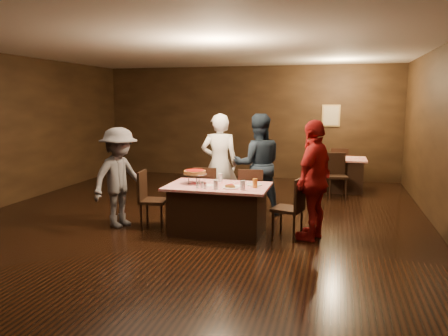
{
  "coord_description": "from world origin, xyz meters",
  "views": [
    {
      "loc": [
        2.36,
        -6.71,
        2.1
      ],
      "look_at": [
        0.6,
        0.1,
        1.0
      ],
      "focal_mm": 35.0,
      "sensor_mm": 36.0,
      "label": 1
    }
  ],
  "objects_px": {
    "chair_far_right": "(252,195)",
    "glass_amber": "(255,183)",
    "chair_far_left": "(207,193)",
    "diner_navy_hoodie": "(258,165)",
    "pizza_stand": "(195,172)",
    "glass_front_right": "(243,185)",
    "chair_back_far": "(337,167)",
    "plate_empty": "(254,185)",
    "diner_white_jacket": "(220,164)",
    "glass_back": "(220,177)",
    "chair_end_left": "(154,200)",
    "chair_end_right": "(288,208)",
    "diner_grey_knit": "(119,177)",
    "chair_back_near": "(337,175)",
    "glass_front_left": "(216,185)",
    "main_table": "(218,209)",
    "diner_red_shirt": "(314,180)",
    "back_table": "(337,174)"
  },
  "relations": [
    {
      "from": "chair_end_left",
      "to": "chair_end_right",
      "type": "relative_size",
      "value": 1.0
    },
    {
      "from": "main_table",
      "to": "diner_red_shirt",
      "type": "relative_size",
      "value": 0.88
    },
    {
      "from": "glass_front_left",
      "to": "glass_amber",
      "type": "relative_size",
      "value": 1.0
    },
    {
      "from": "diner_navy_hoodie",
      "to": "diner_grey_knit",
      "type": "bearing_deg",
      "value": 15.74
    },
    {
      "from": "chair_far_right",
      "to": "chair_end_right",
      "type": "height_order",
      "value": "same"
    },
    {
      "from": "chair_far_right",
      "to": "glass_front_right",
      "type": "distance_m",
      "value": 1.07
    },
    {
      "from": "chair_far_right",
      "to": "diner_white_jacket",
      "type": "relative_size",
      "value": 0.51
    },
    {
      "from": "chair_back_far",
      "to": "glass_back",
      "type": "bearing_deg",
      "value": 52.21
    },
    {
      "from": "main_table",
      "to": "chair_end_left",
      "type": "relative_size",
      "value": 1.68
    },
    {
      "from": "diner_grey_knit",
      "to": "glass_front_right",
      "type": "relative_size",
      "value": 11.82
    },
    {
      "from": "chair_far_right",
      "to": "glass_amber",
      "type": "height_order",
      "value": "chair_far_right"
    },
    {
      "from": "main_table",
      "to": "diner_navy_hoodie",
      "type": "relative_size",
      "value": 0.86
    },
    {
      "from": "chair_end_right",
      "to": "glass_front_left",
      "type": "relative_size",
      "value": 6.79
    },
    {
      "from": "back_table",
      "to": "chair_far_left",
      "type": "relative_size",
      "value": 1.37
    },
    {
      "from": "diner_red_shirt",
      "to": "plate_empty",
      "type": "height_order",
      "value": "diner_red_shirt"
    },
    {
      "from": "chair_end_left",
      "to": "pizza_stand",
      "type": "relative_size",
      "value": 2.5
    },
    {
      "from": "glass_amber",
      "to": "main_table",
      "type": "bearing_deg",
      "value": 175.24
    },
    {
      "from": "diner_white_jacket",
      "to": "glass_back",
      "type": "distance_m",
      "value": 0.94
    },
    {
      "from": "diner_navy_hoodie",
      "to": "glass_amber",
      "type": "xyz_separation_m",
      "value": [
        0.2,
        -1.34,
        -0.09
      ]
    },
    {
      "from": "back_table",
      "to": "glass_back",
      "type": "distance_m",
      "value": 4.04
    },
    {
      "from": "chair_far_right",
      "to": "pizza_stand",
      "type": "bearing_deg",
      "value": 37.38
    },
    {
      "from": "back_table",
      "to": "glass_front_left",
      "type": "distance_m",
      "value": 4.54
    },
    {
      "from": "chair_back_far",
      "to": "plate_empty",
      "type": "bearing_deg",
      "value": 60.01
    },
    {
      "from": "chair_back_near",
      "to": "chair_back_far",
      "type": "relative_size",
      "value": 1.0
    },
    {
      "from": "chair_far_right",
      "to": "glass_front_right",
      "type": "xyz_separation_m",
      "value": [
        0.05,
        -1.0,
        0.37
      ]
    },
    {
      "from": "chair_end_left",
      "to": "glass_front_left",
      "type": "bearing_deg",
      "value": -111.88
    },
    {
      "from": "chair_back_near",
      "to": "diner_grey_knit",
      "type": "xyz_separation_m",
      "value": [
        -3.5,
        -3.21,
        0.35
      ]
    },
    {
      "from": "chair_end_left",
      "to": "glass_amber",
      "type": "bearing_deg",
      "value": -98.94
    },
    {
      "from": "chair_far_left",
      "to": "plate_empty",
      "type": "relative_size",
      "value": 3.8
    },
    {
      "from": "chair_far_right",
      "to": "pizza_stand",
      "type": "height_order",
      "value": "pizza_stand"
    },
    {
      "from": "main_table",
      "to": "plate_empty",
      "type": "xyz_separation_m",
      "value": [
        0.55,
        0.15,
        0.39
      ]
    },
    {
      "from": "pizza_stand",
      "to": "diner_red_shirt",
      "type": "bearing_deg",
      "value": 0.49
    },
    {
      "from": "glass_amber",
      "to": "glass_front_left",
      "type": "bearing_deg",
      "value": -155.56
    },
    {
      "from": "chair_far_right",
      "to": "glass_amber",
      "type": "xyz_separation_m",
      "value": [
        0.2,
        -0.8,
        0.37
      ]
    },
    {
      "from": "glass_front_left",
      "to": "glass_front_right",
      "type": "bearing_deg",
      "value": 7.13
    },
    {
      "from": "plate_empty",
      "to": "glass_amber",
      "type": "bearing_deg",
      "value": -75.96
    },
    {
      "from": "chair_end_right",
      "to": "plate_empty",
      "type": "height_order",
      "value": "chair_end_right"
    },
    {
      "from": "chair_far_left",
      "to": "diner_navy_hoodie",
      "type": "xyz_separation_m",
      "value": [
        0.8,
        0.54,
        0.45
      ]
    },
    {
      "from": "pizza_stand",
      "to": "glass_front_right",
      "type": "xyz_separation_m",
      "value": [
        0.85,
        -0.3,
        -0.11
      ]
    },
    {
      "from": "chair_far_right",
      "to": "diner_white_jacket",
      "type": "bearing_deg",
      "value": -36.8
    },
    {
      "from": "main_table",
      "to": "glass_front_right",
      "type": "relative_size",
      "value": 11.43
    },
    {
      "from": "plate_empty",
      "to": "glass_front_left",
      "type": "xyz_separation_m",
      "value": [
        -0.5,
        -0.45,
        0.06
      ]
    },
    {
      "from": "chair_far_right",
      "to": "glass_back",
      "type": "bearing_deg",
      "value": 41.19
    },
    {
      "from": "diner_navy_hoodie",
      "to": "plate_empty",
      "type": "height_order",
      "value": "diner_navy_hoodie"
    },
    {
      "from": "chair_end_left",
      "to": "chair_end_right",
      "type": "bearing_deg",
      "value": -97.26
    },
    {
      "from": "plate_empty",
      "to": "glass_back",
      "type": "xyz_separation_m",
      "value": [
        -0.6,
        0.15,
        0.06
      ]
    },
    {
      "from": "diner_navy_hoodie",
      "to": "diner_red_shirt",
      "type": "bearing_deg",
      "value": 114.14
    },
    {
      "from": "chair_far_right",
      "to": "main_table",
      "type": "bearing_deg",
      "value": 58.12
    },
    {
      "from": "chair_back_near",
      "to": "glass_front_left",
      "type": "xyz_separation_m",
      "value": [
        -1.77,
        -3.46,
        0.37
      ]
    },
    {
      "from": "chair_back_far",
      "to": "glass_front_right",
      "type": "height_order",
      "value": "chair_back_far"
    }
  ]
}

